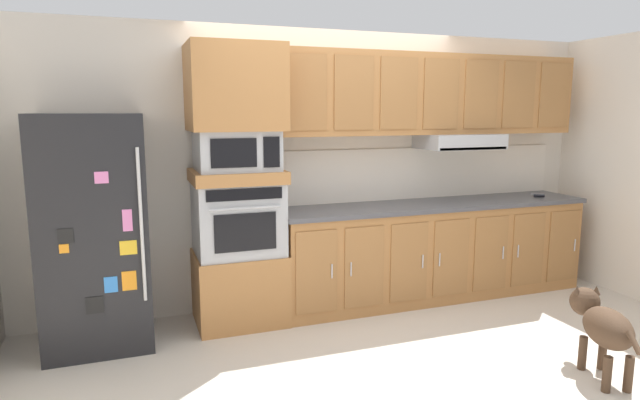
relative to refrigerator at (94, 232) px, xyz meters
The scene contains 14 objects.
ground_plane 2.30m from the refrigerator, 18.66° to the right, with size 9.60×9.60×0.00m, color beige.
back_kitchen_wall 2.09m from the refrigerator, 12.07° to the left, with size 6.20×0.12×2.50m, color beige.
refrigerator is the anchor object (origin of this frame).
oven_base_cabinet 1.25m from the refrigerator, ahead, with size 0.74×0.62×0.60m, color #A8703D.
built_in_oven 1.10m from the refrigerator, ahead, with size 0.70×0.62×0.60m.
appliance_mid_shelf 1.16m from the refrigerator, ahead, with size 0.74×0.62×0.10m, color #A8703D.
microwave 1.25m from the refrigerator, ahead, with size 0.64×0.54×0.32m.
appliance_upper_cabinet 1.54m from the refrigerator, ahead, with size 0.74×0.62×0.68m, color #A8703D.
lower_cabinet_run 3.02m from the refrigerator, ahead, with size 3.03×0.63×0.88m.
countertop_slab 2.99m from the refrigerator, ahead, with size 3.07×0.64×0.04m, color #4C4C51.
backsplash_panel 3.02m from the refrigerator, ahead, with size 3.07×0.02×0.50m, color silver.
upper_cabinet_with_hood 3.18m from the refrigerator, ahead, with size 3.03×0.48×0.88m.
screwdriver 4.16m from the refrigerator, ahead, with size 0.16×0.17×0.03m.
dog 3.66m from the refrigerator, 28.05° to the right, with size 0.39×0.80×0.56m.
Camera 1 is at (-1.75, -3.59, 1.77)m, focal length 30.09 mm.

